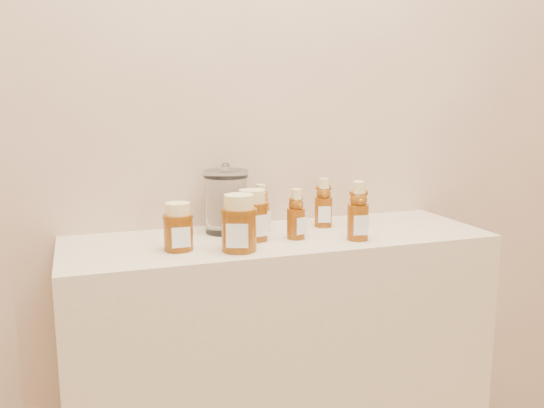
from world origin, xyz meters
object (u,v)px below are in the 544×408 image
object	(u,v)px
bear_bottle_back_left	(261,205)
glass_canister	(226,199)
bear_bottle_front_left	(296,211)
display_table	(279,383)
honey_jar_left	(178,227)

from	to	relation	value
bear_bottle_back_left	glass_canister	xyz separation A→B (m)	(-0.10, 0.02, 0.02)
bear_bottle_front_left	bear_bottle_back_left	bearing A→B (deg)	101.42
display_table	honey_jar_left	bearing A→B (deg)	-169.17
bear_bottle_back_left	bear_bottle_front_left	xyz separation A→B (m)	(0.07, -0.12, 0.00)
bear_bottle_back_left	honey_jar_left	xyz separation A→B (m)	(-0.26, -0.13, -0.02)
honey_jar_left	glass_canister	bearing A→B (deg)	42.43
display_table	bear_bottle_back_left	world-z (taller)	bear_bottle_back_left
display_table	bear_bottle_back_left	distance (m)	0.53
display_table	glass_canister	bearing A→B (deg)	143.95
display_table	bear_bottle_front_left	world-z (taller)	bear_bottle_front_left
display_table	honey_jar_left	size ratio (longest dim) A/B	9.71
honey_jar_left	bear_bottle_back_left	bearing A→B (deg)	26.37
display_table	glass_canister	xyz separation A→B (m)	(-0.13, 0.10, 0.55)
bear_bottle_front_left	honey_jar_left	world-z (taller)	bear_bottle_front_left
bear_bottle_back_left	bear_bottle_front_left	world-z (taller)	same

